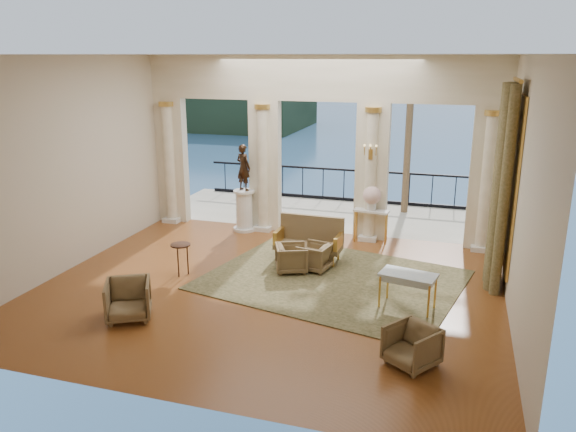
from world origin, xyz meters
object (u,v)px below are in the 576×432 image
(armchair_c, at_px, (314,256))
(console_table, at_px, (371,215))
(armchair_d, at_px, (292,257))
(side_table, at_px, (181,249))
(armchair_a, at_px, (128,298))
(pedestal, at_px, (244,211))
(armchair_b, at_px, (412,344))
(game_table, at_px, (408,277))
(settee, at_px, (310,239))
(statue, at_px, (243,167))

(armchair_c, relative_size, console_table, 0.73)
(armchair_d, xyz_separation_m, side_table, (-2.18, -0.86, 0.25))
(armchair_a, height_order, pedestal, pedestal)
(armchair_c, xyz_separation_m, console_table, (0.85, 2.29, 0.35))
(armchair_d, relative_size, console_table, 0.74)
(armchair_d, bearing_deg, armchair_b, -160.66)
(armchair_c, xyz_separation_m, game_table, (2.11, -1.37, 0.29))
(armchair_c, bearing_deg, armchair_b, 46.23)
(settee, xyz_separation_m, statue, (-2.22, 1.63, 1.21))
(statue, bearing_deg, game_table, 165.60)
(armchair_c, bearing_deg, pedestal, -120.97)
(armchair_d, distance_m, statue, 3.50)
(armchair_b, bearing_deg, statue, 166.00)
(armchair_a, xyz_separation_m, armchair_b, (4.91, -0.13, -0.04))
(settee, relative_size, pedestal, 1.38)
(side_table, bearing_deg, armchair_b, -24.32)
(armchair_b, xyz_separation_m, settee, (-2.64, 3.96, 0.15))
(console_table, bearing_deg, armchair_c, -102.97)
(armchair_c, bearing_deg, settee, -145.14)
(armchair_d, bearing_deg, settee, -33.95)
(armchair_a, distance_m, armchair_c, 4.11)
(armchair_d, relative_size, settee, 0.44)
(armchair_b, distance_m, console_table, 5.85)
(armchair_b, bearing_deg, armchair_d, 167.07)
(armchair_b, relative_size, settee, 0.46)
(game_table, bearing_deg, armchair_c, 158.59)
(armchair_c, relative_size, side_table, 0.96)
(pedestal, xyz_separation_m, console_table, (3.35, 0.05, 0.15))
(armchair_a, xyz_separation_m, console_table, (3.40, 5.51, 0.29))
(armchair_c, height_order, statue, statue)
(armchair_a, bearing_deg, side_table, 63.71)
(armchair_c, distance_m, side_table, 2.85)
(settee, relative_size, side_table, 2.22)
(armchair_d, height_order, settee, settee)
(armchair_b, xyz_separation_m, armchair_d, (-2.81, 3.11, -0.01))
(armchair_c, bearing_deg, armchair_a, -27.30)
(settee, distance_m, statue, 3.01)
(armchair_c, xyz_separation_m, statue, (-2.49, 2.24, 1.37))
(game_table, bearing_deg, console_table, 120.58)
(armchair_a, relative_size, pedestal, 0.71)
(console_table, bearing_deg, armchair_a, -114.16)
(armchair_a, height_order, armchair_c, armchair_a)
(pedestal, bearing_deg, game_table, -38.15)
(armchair_a, xyz_separation_m, statue, (0.05, 5.46, 1.31))
(statue, bearing_deg, armchair_a, 113.21)
(armchair_a, xyz_separation_m, armchair_c, (2.54, 3.22, -0.06))
(armchair_b, relative_size, side_table, 1.01)
(armchair_b, bearing_deg, side_table, -169.32)
(armchair_b, relative_size, pedestal, 0.63)
(side_table, bearing_deg, armchair_a, -88.00)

